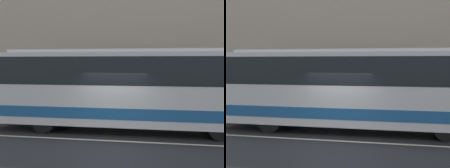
# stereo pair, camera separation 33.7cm
# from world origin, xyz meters

# --- Properties ---
(ground_plane) EXTENTS (60.00, 60.00, 0.00)m
(ground_plane) POSITION_xyz_m (0.00, 0.00, 0.00)
(ground_plane) COLOR #262628
(sidewalk) EXTENTS (60.00, 2.89, 0.14)m
(sidewalk) POSITION_xyz_m (0.00, 5.45, 0.07)
(sidewalk) COLOR #A09E99
(sidewalk) RESTS_ON ground_plane
(building_facade) EXTENTS (60.00, 0.35, 12.86)m
(building_facade) POSITION_xyz_m (0.00, 7.04, 6.22)
(building_facade) COLOR #B7A899
(building_facade) RESTS_ON ground_plane
(lane_stripe) EXTENTS (54.00, 0.14, 0.01)m
(lane_stripe) POSITION_xyz_m (0.00, 0.00, 0.00)
(lane_stripe) COLOR beige
(lane_stripe) RESTS_ON ground_plane
(transit_bus) EXTENTS (10.98, 2.51, 3.43)m
(transit_bus) POSITION_xyz_m (0.11, 1.84, 1.93)
(transit_bus) COLOR silver
(transit_bus) RESTS_ON ground_plane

